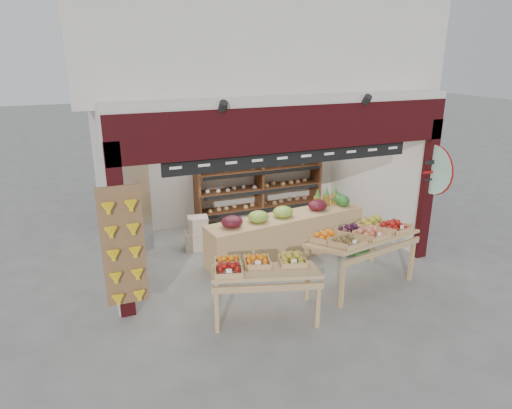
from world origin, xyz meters
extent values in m
plane|color=slate|center=(0.00, 0.00, 0.00)|extent=(60.00, 60.00, 0.00)
cube|color=silver|center=(0.00, 2.29, 1.50)|extent=(5.76, 0.18, 3.00)
cube|color=silver|center=(-2.79, 0.60, 1.50)|extent=(0.18, 3.38, 3.00)
cube|color=silver|center=(2.79, 0.60, 1.50)|extent=(0.18, 3.38, 3.00)
cube|color=silver|center=(0.00, 0.60, 3.06)|extent=(5.76, 3.38, 0.12)
cube|color=silver|center=(0.00, 1.70, 4.20)|extent=(6.36, 4.60, 2.40)
cube|color=black|center=(0.00, -1.05, 2.65)|extent=(5.70, 0.14, 0.70)
cube|color=black|center=(-2.75, -1.05, 1.32)|extent=(0.22, 0.14, 2.65)
cube|color=black|center=(2.75, -1.05, 1.32)|extent=(0.22, 0.14, 2.65)
cube|color=black|center=(0.00, -1.02, 2.20)|extent=(4.20, 0.05, 0.26)
cylinder|color=white|center=(0.10, -0.95, 2.45)|extent=(0.34, 0.05, 0.34)
cube|color=brown|center=(-2.73, -1.14, 1.15)|extent=(0.60, 0.04, 1.80)
cylinder|color=#C1F3D7|center=(2.75, -1.14, 1.75)|extent=(0.04, 0.90, 0.90)
cylinder|color=maroon|center=(2.75, -1.16, 1.75)|extent=(0.01, 0.92, 0.92)
cube|color=brown|center=(-0.84, 1.95, 0.78)|extent=(0.05, 0.49, 1.57)
cube|color=brown|center=(0.63, 1.95, 0.78)|extent=(0.05, 0.49, 1.57)
cube|color=brown|center=(2.10, 1.95, 0.78)|extent=(0.05, 0.49, 1.57)
cube|color=brown|center=(0.63, 1.95, 0.34)|extent=(2.94, 0.49, 0.04)
cube|color=brown|center=(0.63, 1.95, 0.78)|extent=(2.94, 0.49, 0.04)
cube|color=brown|center=(0.63, 1.95, 1.22)|extent=(2.94, 0.49, 0.04)
cube|color=brown|center=(0.63, 1.95, 1.57)|extent=(2.94, 0.49, 0.04)
cone|color=olive|center=(-0.54, 1.95, 1.71)|extent=(0.32, 0.32, 0.28)
cone|color=olive|center=(0.24, 1.95, 1.71)|extent=(0.32, 0.32, 0.28)
cone|color=olive|center=(1.03, 1.95, 1.71)|extent=(0.32, 0.32, 0.28)
cone|color=olive|center=(1.81, 1.95, 1.71)|extent=(0.32, 0.32, 0.28)
cube|color=silver|center=(-2.40, 1.43, 0.90)|extent=(0.90, 0.90, 1.80)
cube|color=beige|center=(-1.17, 0.89, 0.19)|extent=(0.48, 0.40, 0.37)
cube|color=beige|center=(-1.12, 0.89, 0.52)|extent=(0.44, 0.37, 0.31)
cube|color=#144B1B|center=(-0.64, 0.70, 0.15)|extent=(0.46, 0.38, 0.31)
cube|color=beige|center=(-0.57, 1.09, 0.14)|extent=(0.41, 0.35, 0.29)
cube|color=tan|center=(0.39, -0.03, 0.40)|extent=(3.27, 1.03, 0.80)
ellipsoid|color=#59141E|center=(-0.77, -0.18, 0.90)|extent=(0.39, 0.36, 0.21)
ellipsoid|color=#8CB23F|center=(-0.24, -0.11, 0.90)|extent=(0.39, 0.36, 0.21)
ellipsoid|color=#8CB23F|center=(0.30, -0.04, 0.90)|extent=(0.39, 0.36, 0.21)
ellipsoid|color=#59141E|center=(1.09, 0.06, 0.90)|extent=(0.39, 0.36, 0.21)
cylinder|color=olive|center=(1.17, 0.21, 0.91)|extent=(0.15, 0.15, 0.22)
cylinder|color=olive|center=(1.39, 0.23, 0.91)|extent=(0.15, 0.15, 0.22)
cylinder|color=olive|center=(1.61, 0.26, 0.91)|extent=(0.15, 0.15, 0.22)
cube|color=tan|center=(-0.84, -1.84, 0.73)|extent=(1.74, 1.28, 0.23)
cube|color=tan|center=(-1.64, -2.00, 0.31)|extent=(0.07, 0.07, 0.63)
cube|color=tan|center=(-0.26, -2.41, 0.31)|extent=(0.07, 0.07, 0.63)
cube|color=tan|center=(-1.42, -1.28, 0.31)|extent=(0.07, 0.07, 0.63)
cube|color=tan|center=(-0.04, -1.69, 0.31)|extent=(0.07, 0.07, 0.63)
cube|color=tan|center=(1.05, -1.50, 0.82)|extent=(1.90, 1.30, 0.25)
cube|color=tan|center=(0.34, -2.09, 0.36)|extent=(0.07, 0.07, 0.72)
cube|color=tan|center=(1.93, -1.76, 0.36)|extent=(0.07, 0.07, 0.72)
cube|color=tan|center=(0.17, -1.24, 0.36)|extent=(0.07, 0.07, 0.72)
cube|color=tan|center=(1.76, -0.92, 0.36)|extent=(0.07, 0.07, 0.72)
sphere|color=#17461A|center=(1.49, -0.55, 0.14)|extent=(0.28, 0.28, 0.28)
sphere|color=#17461A|center=(1.79, -0.55, 0.14)|extent=(0.28, 0.28, 0.28)
sphere|color=#17461A|center=(1.49, -0.25, 0.14)|extent=(0.28, 0.28, 0.28)
sphere|color=#17461A|center=(1.79, -0.25, 0.14)|extent=(0.28, 0.28, 0.28)
sphere|color=#17461A|center=(1.64, -0.40, 0.39)|extent=(0.28, 0.28, 0.28)
sphere|color=#17461A|center=(1.64, -0.65, 0.14)|extent=(0.28, 0.28, 0.28)
sphere|color=#17461A|center=(1.39, -0.40, 0.14)|extent=(0.28, 0.28, 0.28)
sphere|color=#17461A|center=(1.49, -0.23, 0.39)|extent=(0.28, 0.28, 0.28)
sphere|color=#17461A|center=(1.84, -0.37, 0.14)|extent=(0.28, 0.28, 0.28)
camera|label=1|loc=(-3.20, -7.35, 3.79)|focal=32.00mm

